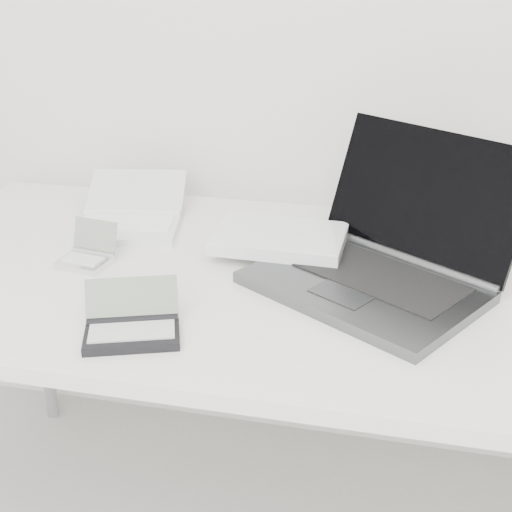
% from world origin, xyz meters
% --- Properties ---
extents(desk, '(1.60, 0.80, 0.73)m').
position_xyz_m(desk, '(0.00, 1.55, 0.68)').
color(desk, white).
rests_on(desk, ground).
extents(laptop_large, '(0.62, 0.54, 0.27)m').
position_xyz_m(laptop_large, '(0.15, 1.59, 0.77)').
color(laptop_large, '#505355').
rests_on(laptop_large, desk).
extents(netbook_open_white, '(0.28, 0.33, 0.08)m').
position_xyz_m(netbook_open_white, '(-0.38, 1.73, 0.75)').
color(netbook_open_white, white).
rests_on(netbook_open_white, desk).
extents(pda_silver, '(0.11, 0.11, 0.08)m').
position_xyz_m(pda_silver, '(-0.39, 1.53, 0.75)').
color(pda_silver, white).
rests_on(pda_silver, desk).
extents(palmtop_charcoal, '(0.19, 0.17, 0.08)m').
position_xyz_m(palmtop_charcoal, '(-0.19, 1.28, 0.75)').
color(palmtop_charcoal, black).
rests_on(palmtop_charcoal, desk).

